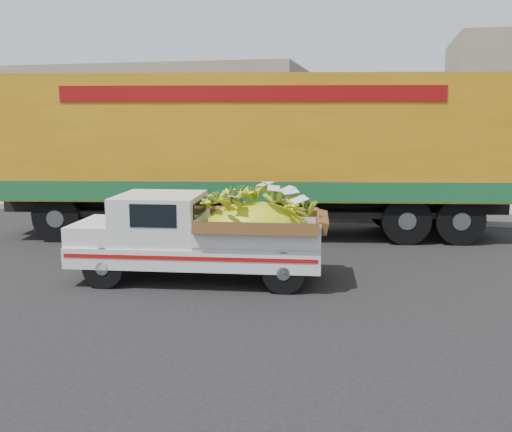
# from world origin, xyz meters

# --- Properties ---
(ground) EXTENTS (100.00, 100.00, 0.00)m
(ground) POSITION_xyz_m (0.00, 0.00, 0.00)
(ground) COLOR black
(ground) RESTS_ON ground
(curb) EXTENTS (60.00, 0.25, 0.15)m
(curb) POSITION_xyz_m (0.00, 6.44, 0.07)
(curb) COLOR gray
(curb) RESTS_ON ground
(sidewalk) EXTENTS (60.00, 4.00, 0.14)m
(sidewalk) POSITION_xyz_m (0.00, 8.54, 0.07)
(sidewalk) COLOR gray
(sidewalk) RESTS_ON ground
(building_left) EXTENTS (18.00, 6.00, 5.00)m
(building_left) POSITION_xyz_m (-8.00, 14.44, 2.50)
(building_left) COLOR gray
(building_left) RESTS_ON ground
(pickup_truck) EXTENTS (4.44, 2.07, 1.50)m
(pickup_truck) POSITION_xyz_m (1.67, -0.17, 0.81)
(pickup_truck) COLOR black
(pickup_truck) RESTS_ON ground
(semi_trailer) EXTENTS (12.08, 4.63, 3.80)m
(semi_trailer) POSITION_xyz_m (1.40, 3.99, 2.12)
(semi_trailer) COLOR black
(semi_trailer) RESTS_ON ground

